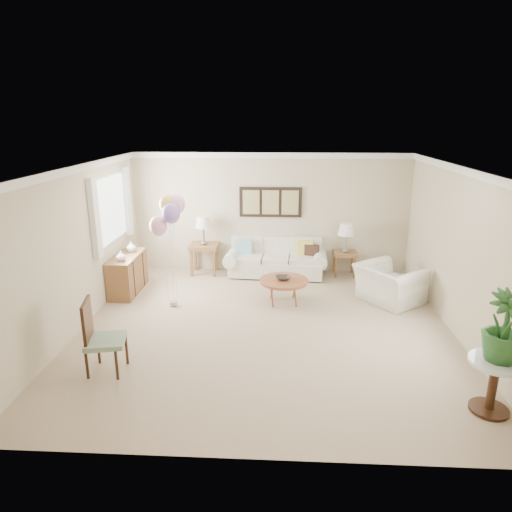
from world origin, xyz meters
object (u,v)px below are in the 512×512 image
Objects in this scene: balloon_cluster at (168,213)px; accent_chair at (99,335)px; sofa at (276,261)px; coffee_table at (284,281)px; armchair at (389,284)px.

accent_chair is at bearing -101.24° from balloon_cluster.
sofa is 2.50× the size of coffee_table.
sofa is 2.08× the size of armchair.
armchair is 4.22m from balloon_cluster.
sofa is at bearing 95.69° from coffee_table.
armchair is (1.95, 0.15, -0.07)m from coffee_table.
armchair is 0.53× the size of balloon_cluster.
accent_chair is 2.61m from balloon_cluster.
accent_chair reaches higher than sofa.
sofa is 1.58m from coffee_table.
balloon_cluster is at bearing -135.30° from sofa.
balloon_cluster is at bearing 60.39° from armchair.
armchair is 5.16m from accent_chair.
coffee_table is 0.44× the size of balloon_cluster.
balloon_cluster is (0.45, 2.27, 1.20)m from accent_chair.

